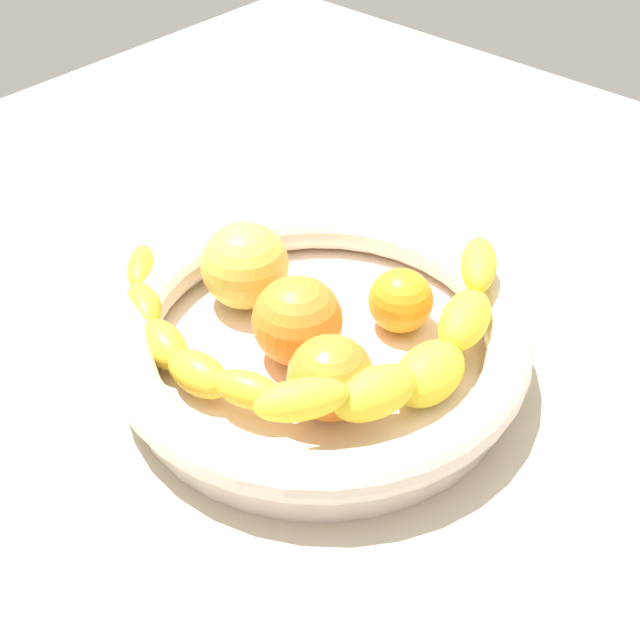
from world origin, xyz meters
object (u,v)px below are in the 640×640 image
at_px(banana_draped_right, 418,353).
at_px(orange_mid_left, 297,321).
at_px(fruit_bowl, 320,343).
at_px(orange_mid_right, 401,301).
at_px(banana_draped_left, 193,347).
at_px(orange_front, 330,378).
at_px(apple_yellow, 245,266).

distance_m(banana_draped_right, orange_mid_left, 0.09).
distance_m(fruit_bowl, orange_mid_left, 0.03).
relative_size(orange_mid_left, orange_mid_right, 1.33).
bearing_deg(banana_draped_left, orange_mid_left, 54.80).
distance_m(banana_draped_left, orange_front, 0.11).
distance_m(banana_draped_right, apple_yellow, 0.16).
distance_m(banana_draped_right, orange_mid_right, 0.07).
xyz_separation_m(orange_mid_left, apple_yellow, (-0.08, 0.02, 0.00)).
bearing_deg(orange_mid_left, apple_yellow, 164.33).
bearing_deg(orange_mid_right, orange_mid_left, -114.47).
distance_m(orange_front, orange_mid_left, 0.06).
xyz_separation_m(fruit_bowl, orange_mid_left, (-0.01, -0.02, 0.03)).
distance_m(orange_mid_right, apple_yellow, 0.13).
distance_m(banana_draped_left, orange_mid_left, 0.08).
xyz_separation_m(banana_draped_right, apple_yellow, (-0.16, -0.01, 0.00)).
bearing_deg(orange_mid_right, banana_draped_left, -119.55).
height_order(banana_draped_left, orange_front, orange_front).
relative_size(fruit_bowl, banana_draped_right, 1.19).
xyz_separation_m(orange_front, orange_mid_right, (-0.02, 0.11, -0.01)).
xyz_separation_m(fruit_bowl, orange_front, (0.05, -0.04, 0.02)).
height_order(banana_draped_left, banana_draped_right, banana_draped_right).
relative_size(banana_draped_right, orange_front, 4.37).
height_order(fruit_bowl, banana_draped_left, banana_draped_left).
bearing_deg(banana_draped_right, banana_draped_left, -144.69).
relative_size(fruit_bowl, orange_mid_left, 4.67).
height_order(fruit_bowl, orange_mid_right, orange_mid_right).
xyz_separation_m(fruit_bowl, orange_mid_right, (0.03, 0.06, 0.02)).
distance_m(fruit_bowl, banana_draped_right, 0.08).
bearing_deg(fruit_bowl, orange_front, -41.78).
bearing_deg(apple_yellow, orange_mid_left, -15.67).
bearing_deg(orange_mid_left, orange_mid_right, 65.53).
bearing_deg(orange_front, orange_mid_left, 154.30).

